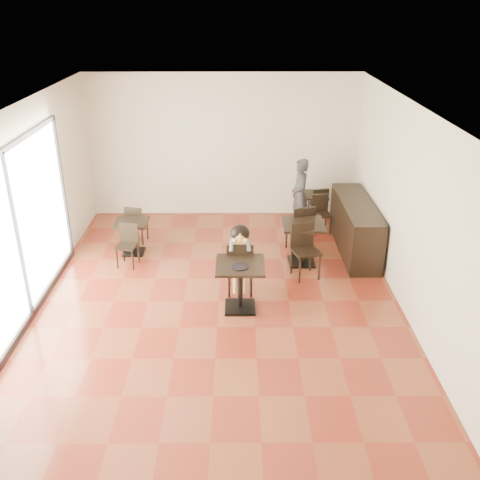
{
  "coord_description": "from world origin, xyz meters",
  "views": [
    {
      "loc": [
        0.32,
        -7.71,
        4.65
      ],
      "look_at": [
        0.36,
        0.28,
        1.0
      ],
      "focal_mm": 40.0,
      "sensor_mm": 36.0,
      "label": 1
    }
  ],
  "objects_px": {
    "cafe_table_back": "(312,208)",
    "child": "(240,260)",
    "chair_mid_b": "(306,252)",
    "chair_left_a": "(137,223)",
    "child_table": "(240,287)",
    "chair_back_b": "(322,215)",
    "chair_back_a": "(318,204)",
    "chair_left_b": "(127,246)",
    "cafe_table_left": "(133,237)",
    "chair_mid_a": "(299,228)",
    "child_chair": "(240,266)",
    "cafe_table_mid": "(302,243)",
    "adult_patron": "(300,194)"
  },
  "relations": [
    {
      "from": "chair_back_a",
      "to": "cafe_table_mid",
      "type": "bearing_deg",
      "value": 64.54
    },
    {
      "from": "chair_mid_b",
      "to": "chair_back_a",
      "type": "relative_size",
      "value": 1.21
    },
    {
      "from": "child",
      "to": "cafe_table_left",
      "type": "xyz_separation_m",
      "value": [
        -2.11,
        1.54,
        -0.28
      ]
    },
    {
      "from": "cafe_table_left",
      "to": "cafe_table_back",
      "type": "relative_size",
      "value": 0.99
    },
    {
      "from": "child_table",
      "to": "child_chair",
      "type": "height_order",
      "value": "child_chair"
    },
    {
      "from": "chair_left_b",
      "to": "chair_back_a",
      "type": "bearing_deg",
      "value": 40.18
    },
    {
      "from": "cafe_table_back",
      "to": "child",
      "type": "bearing_deg",
      "value": -117.67
    },
    {
      "from": "child",
      "to": "adult_patron",
      "type": "xyz_separation_m",
      "value": [
        1.3,
        2.79,
        0.16
      ]
    },
    {
      "from": "adult_patron",
      "to": "chair_left_a",
      "type": "xyz_separation_m",
      "value": [
        -3.4,
        -0.7,
        -0.37
      ]
    },
    {
      "from": "cafe_table_mid",
      "to": "child",
      "type": "bearing_deg",
      "value": -137.48
    },
    {
      "from": "chair_left_b",
      "to": "child_table",
      "type": "bearing_deg",
      "value": -25.46
    },
    {
      "from": "cafe_table_left",
      "to": "chair_left_a",
      "type": "height_order",
      "value": "chair_left_a"
    },
    {
      "from": "child_chair",
      "to": "chair_back_b",
      "type": "distance_m",
      "value": 3.09
    },
    {
      "from": "chair_mid_b",
      "to": "chair_left_a",
      "type": "bearing_deg",
      "value": 137.3
    },
    {
      "from": "child",
      "to": "cafe_table_back",
      "type": "xyz_separation_m",
      "value": [
        1.62,
        3.09,
        -0.28
      ]
    },
    {
      "from": "child_chair",
      "to": "chair_mid_b",
      "type": "bearing_deg",
      "value": -155.69
    },
    {
      "from": "chair_mid_a",
      "to": "chair_back_a",
      "type": "bearing_deg",
      "value": -127.87
    },
    {
      "from": "chair_mid_a",
      "to": "child_table",
      "type": "bearing_deg",
      "value": 44.24
    },
    {
      "from": "child_table",
      "to": "adult_patron",
      "type": "relative_size",
      "value": 0.52
    },
    {
      "from": "child",
      "to": "adult_patron",
      "type": "height_order",
      "value": "adult_patron"
    },
    {
      "from": "child",
      "to": "chair_mid_b",
      "type": "distance_m",
      "value": 1.3
    },
    {
      "from": "child_chair",
      "to": "chair_back_b",
      "type": "height_order",
      "value": "child_chair"
    },
    {
      "from": "child",
      "to": "chair_left_b",
      "type": "distance_m",
      "value": 2.34
    },
    {
      "from": "child_table",
      "to": "cafe_table_back",
      "type": "relative_size",
      "value": 1.2
    },
    {
      "from": "adult_patron",
      "to": "chair_mid_b",
      "type": "distance_m",
      "value": 2.28
    },
    {
      "from": "child_table",
      "to": "chair_left_a",
      "type": "relative_size",
      "value": 1.01
    },
    {
      "from": "cafe_table_mid",
      "to": "chair_left_b",
      "type": "bearing_deg",
      "value": -178.41
    },
    {
      "from": "cafe_table_left",
      "to": "chair_mid_a",
      "type": "relative_size",
      "value": 0.68
    },
    {
      "from": "chair_mid_a",
      "to": "chair_left_b",
      "type": "distance_m",
      "value": 3.35
    },
    {
      "from": "adult_patron",
      "to": "child_table",
      "type": "bearing_deg",
      "value": -31.24
    },
    {
      "from": "child_table",
      "to": "child",
      "type": "distance_m",
      "value": 0.59
    },
    {
      "from": "cafe_table_left",
      "to": "chair_mid_a",
      "type": "xyz_separation_m",
      "value": [
        3.29,
        0.09,
        0.16
      ]
    },
    {
      "from": "child_table",
      "to": "chair_back_b",
      "type": "xyz_separation_m",
      "value": [
        1.76,
        3.09,
        0.0
      ]
    },
    {
      "from": "chair_mid_b",
      "to": "chair_left_a",
      "type": "xyz_separation_m",
      "value": [
        -3.29,
        1.56,
        -0.09
      ]
    },
    {
      "from": "chair_back_b",
      "to": "child_chair",
      "type": "bearing_deg",
      "value": -134.71
    },
    {
      "from": "adult_patron",
      "to": "chair_back_b",
      "type": "bearing_deg",
      "value": 51.52
    },
    {
      "from": "child",
      "to": "chair_mid_b",
      "type": "bearing_deg",
      "value": 24.31
    },
    {
      "from": "child_chair",
      "to": "chair_mid_a",
      "type": "xyz_separation_m",
      "value": [
        1.18,
        1.63,
        0.0
      ]
    },
    {
      "from": "adult_patron",
      "to": "cafe_table_mid",
      "type": "bearing_deg",
      "value": -13.9
    },
    {
      "from": "chair_back_a",
      "to": "chair_left_b",
      "type": "bearing_deg",
      "value": 19.4
    },
    {
      "from": "adult_patron",
      "to": "chair_left_b",
      "type": "distance_m",
      "value": 3.87
    },
    {
      "from": "child_chair",
      "to": "cafe_table_left",
      "type": "xyz_separation_m",
      "value": [
        -2.11,
        1.54,
        -0.15
      ]
    },
    {
      "from": "cafe_table_back",
      "to": "chair_back_b",
      "type": "xyz_separation_m",
      "value": [
        0.14,
        -0.55,
        0.07
      ]
    },
    {
      "from": "child_table",
      "to": "chair_mid_b",
      "type": "relative_size",
      "value": 0.82
    },
    {
      "from": "chair_back_a",
      "to": "child",
      "type": "bearing_deg",
      "value": 50.98
    },
    {
      "from": "child",
      "to": "chair_left_a",
      "type": "relative_size",
      "value": 1.52
    },
    {
      "from": "chair_mid_a",
      "to": "chair_back_a",
      "type": "distance_m",
      "value": 1.65
    },
    {
      "from": "chair_mid_b",
      "to": "chair_left_a",
      "type": "height_order",
      "value": "chair_mid_b"
    },
    {
      "from": "cafe_table_left",
      "to": "chair_mid_b",
      "type": "relative_size",
      "value": 0.68
    },
    {
      "from": "child_chair",
      "to": "chair_left_a",
      "type": "relative_size",
      "value": 1.21
    }
  ]
}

